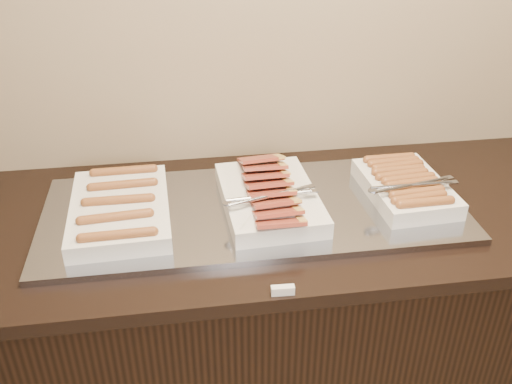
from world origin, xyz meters
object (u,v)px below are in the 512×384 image
Objects in this scene: counter at (261,326)px; warming_tray at (254,210)px; dish_center at (269,197)px; dish_right at (406,186)px; dish_left at (120,209)px.

warming_tray reaches higher than counter.
dish_center reaches higher than dish_right.
dish_left is at bearing 180.00° from warming_tray.
warming_tray is 0.45m from dish_right.
dish_center reaches higher than warming_tray.
warming_tray is at bearing -2.15° from dish_left.
counter is 5.04× the size of dish_left.
dish_right is at bearing -2.95° from dish_center.
dish_left reaches higher than warming_tray.
dish_center is (0.02, -0.00, 0.50)m from counter.
warming_tray is (-0.02, 0.00, 0.46)m from counter.
dish_right is (0.45, -0.00, 0.05)m from warming_tray.
dish_left is 0.42m from dish_center.
dish_center is at bearing -4.46° from warming_tray.
dish_right reaches higher than counter.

